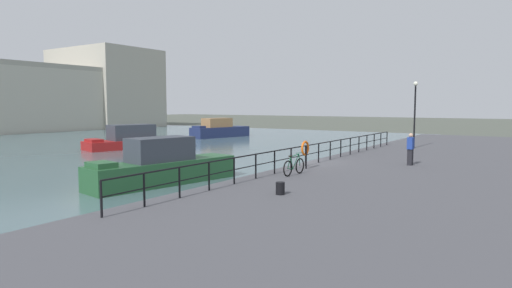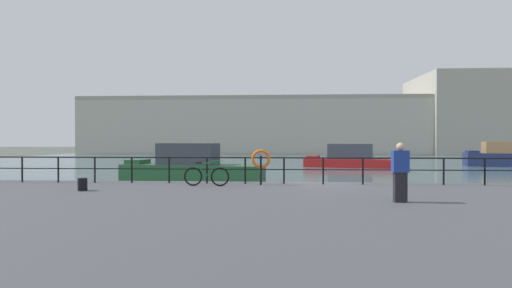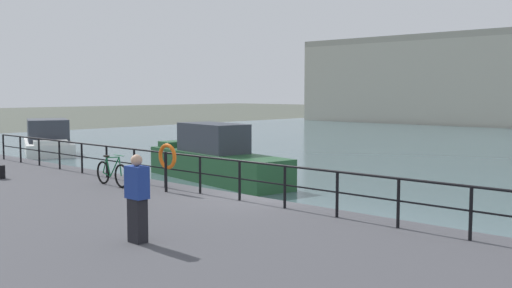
{
  "view_description": "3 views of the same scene",
  "coord_description": "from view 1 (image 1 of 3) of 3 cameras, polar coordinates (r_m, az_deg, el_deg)",
  "views": [
    {
      "loc": [
        -21.55,
        -10.94,
        3.88
      ],
      "look_at": [
        -0.93,
        2.71,
        1.66
      ],
      "focal_mm": 30.41,
      "sensor_mm": 36.0,
      "label": 1
    },
    {
      "loc": [
        -1.64,
        -16.64,
        2.51
      ],
      "look_at": [
        -2.99,
        5.56,
        2.27
      ],
      "focal_mm": 27.7,
      "sensor_mm": 36.0,
      "label": 2
    },
    {
      "loc": [
        11.03,
        -11.86,
        3.61
      ],
      "look_at": [
        -3.0,
        3.21,
        1.79
      ],
      "focal_mm": 41.81,
      "sensor_mm": 36.0,
      "label": 3
    }
  ],
  "objects": [
    {
      "name": "ground_plane",
      "position": [
        24.47,
        6.51,
        -4.03
      ],
      "size": [
        240.0,
        240.0,
        0.0
      ],
      "primitive_type": "plane",
      "color": "#4C5147"
    },
    {
      "name": "water_basin",
      "position": [
        46.6,
        -28.75,
        -0.28
      ],
      "size": [
        80.0,
        60.0,
        0.01
      ],
      "primitive_type": "cube",
      "color": "#476066",
      "rests_on": "ground_plane"
    },
    {
      "name": "quay_promenade",
      "position": [
        22.28,
        21.63,
        -4.31
      ],
      "size": [
        56.0,
        13.0,
        0.74
      ],
      "primitive_type": "cube",
      "color": "#47474C",
      "rests_on": "ground_plane"
    },
    {
      "name": "moored_red_daysailer",
      "position": [
        21.78,
        -12.17,
        -2.89
      ],
      "size": [
        8.0,
        3.14,
        2.32
      ],
      "rotation": [
        0.0,
        0.0,
        2.97
      ],
      "color": "#23512D",
      "rests_on": "water_basin"
    },
    {
      "name": "moored_blue_motorboat",
      "position": [
        52.87,
        -4.85,
        1.89
      ],
      "size": [
        8.01,
        3.74,
        2.32
      ],
      "rotation": [
        0.0,
        0.0,
        2.93
      ],
      "color": "navy",
      "rests_on": "water_basin"
    },
    {
      "name": "moored_cabin_cruiser",
      "position": [
        40.79,
        -15.99,
        0.6
      ],
      "size": [
        8.91,
        4.76,
        2.13
      ],
      "rotation": [
        0.0,
        0.0,
        2.88
      ],
      "color": "maroon",
      "rests_on": "water_basin"
    },
    {
      "name": "quay_railing",
      "position": [
        23.34,
        7.42,
        -0.84
      ],
      "size": [
        26.68,
        0.07,
        1.08
      ],
      "color": "black",
      "rests_on": "quay_promenade"
    },
    {
      "name": "parked_bicycle",
      "position": [
        19.63,
        5.01,
        -2.96
      ],
      "size": [
        1.77,
        0.14,
        0.98
      ],
      "rotation": [
        0.0,
        0.0,
        -0.05
      ],
      "color": "black",
      "rests_on": "quay_promenade"
    },
    {
      "name": "mooring_bollard",
      "position": [
        15.38,
        3.21,
        -5.84
      ],
      "size": [
        0.32,
        0.32,
        0.44
      ],
      "primitive_type": "cylinder",
      "color": "black",
      "rests_on": "quay_promenade"
    },
    {
      "name": "life_ring_stand",
      "position": [
        21.61,
        6.5,
        -0.67
      ],
      "size": [
        0.75,
        0.16,
        1.4
      ],
      "color": "black",
      "rests_on": "quay_promenade"
    },
    {
      "name": "quay_lamp_post",
      "position": [
        33.87,
        20.18,
        4.73
      ],
      "size": [
        0.32,
        0.32,
        4.88
      ],
      "color": "black",
      "rests_on": "quay_promenade"
    },
    {
      "name": "standing_person",
      "position": [
        24.12,
        19.65,
        -0.61
      ],
      "size": [
        0.44,
        0.28,
        1.69
      ],
      "rotation": [
        0.0,
        0.0,
        1.57
      ],
      "color": "black",
      "rests_on": "quay_promenade"
    }
  ]
}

